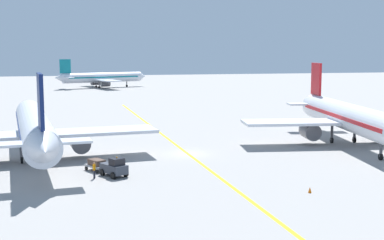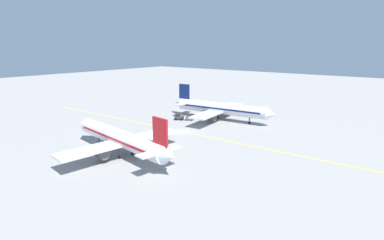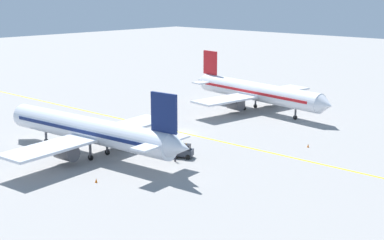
{
  "view_description": "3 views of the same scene",
  "coord_description": "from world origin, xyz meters",
  "px_view_note": "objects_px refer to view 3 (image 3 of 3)",
  "views": [
    {
      "loc": [
        -13.79,
        -63.0,
        12.76
      ],
      "look_at": [
        0.19,
        -1.56,
        4.38
      ],
      "focal_mm": 50.0,
      "sensor_mm": 36.0,
      "label": 1
    },
    {
      "loc": [
        60.93,
        51.01,
        22.88
      ],
      "look_at": [
        -0.18,
        2.96,
        3.76
      ],
      "focal_mm": 28.0,
      "sensor_mm": 36.0,
      "label": 2
    },
    {
      "loc": [
        -61.3,
        -60.0,
        22.68
      ],
      "look_at": [
        1.33,
        -1.24,
        2.11
      ],
      "focal_mm": 50.0,
      "sensor_mm": 36.0,
      "label": 3
    }
  ],
  "objects_px": {
    "airplane_at_gate": "(90,130)",
    "airplane_adjacent_stand": "(256,92)",
    "baggage_cart_trailing": "(161,151)",
    "baggage_tug_dark": "(183,152)",
    "traffic_cone_mid_apron": "(96,180)",
    "traffic_cone_near_nose": "(308,146)",
    "ground_crew_worker": "(175,155)"
  },
  "relations": [
    {
      "from": "airplane_at_gate",
      "to": "baggage_cart_trailing",
      "type": "relative_size",
      "value": 12.04
    },
    {
      "from": "ground_crew_worker",
      "to": "traffic_cone_mid_apron",
      "type": "distance_m",
      "value": 12.6
    },
    {
      "from": "baggage_tug_dark",
      "to": "traffic_cone_mid_apron",
      "type": "bearing_deg",
      "value": 177.2
    },
    {
      "from": "traffic_cone_near_nose",
      "to": "traffic_cone_mid_apron",
      "type": "bearing_deg",
      "value": 160.8
    },
    {
      "from": "traffic_cone_near_nose",
      "to": "traffic_cone_mid_apron",
      "type": "xyz_separation_m",
      "value": [
        -31.1,
        10.83,
        0.0
      ]
    },
    {
      "from": "airplane_adjacent_stand",
      "to": "baggage_cart_trailing",
      "type": "bearing_deg",
      "value": -166.21
    },
    {
      "from": "baggage_cart_trailing",
      "to": "traffic_cone_near_nose",
      "type": "height_order",
      "value": "baggage_cart_trailing"
    },
    {
      "from": "baggage_tug_dark",
      "to": "baggage_cart_trailing",
      "type": "distance_m",
      "value": 3.3
    },
    {
      "from": "baggage_cart_trailing",
      "to": "traffic_cone_mid_apron",
      "type": "xyz_separation_m",
      "value": [
        -12.93,
        -2.16,
        -0.49
      ]
    },
    {
      "from": "airplane_at_gate",
      "to": "baggage_tug_dark",
      "type": "distance_m",
      "value": 13.41
    },
    {
      "from": "baggage_tug_dark",
      "to": "traffic_cone_near_nose",
      "type": "height_order",
      "value": "baggage_tug_dark"
    },
    {
      "from": "airplane_at_gate",
      "to": "ground_crew_worker",
      "type": "bearing_deg",
      "value": -59.71
    },
    {
      "from": "baggage_tug_dark",
      "to": "ground_crew_worker",
      "type": "distance_m",
      "value": 2.07
    },
    {
      "from": "airplane_adjacent_stand",
      "to": "traffic_cone_near_nose",
      "type": "relative_size",
      "value": 64.59
    },
    {
      "from": "traffic_cone_near_nose",
      "to": "baggage_cart_trailing",
      "type": "bearing_deg",
      "value": 144.45
    },
    {
      "from": "baggage_cart_trailing",
      "to": "ground_crew_worker",
      "type": "bearing_deg",
      "value": -96.85
    },
    {
      "from": "airplane_adjacent_stand",
      "to": "baggage_cart_trailing",
      "type": "xyz_separation_m",
      "value": [
        -33.58,
        -8.24,
        -2.95
      ]
    },
    {
      "from": "traffic_cone_near_nose",
      "to": "ground_crew_worker",
      "type": "bearing_deg",
      "value": 152.46
    },
    {
      "from": "airplane_at_gate",
      "to": "traffic_cone_near_nose",
      "type": "bearing_deg",
      "value": -39.35
    },
    {
      "from": "baggage_tug_dark",
      "to": "airplane_adjacent_stand",
      "type": "bearing_deg",
      "value": 19.17
    },
    {
      "from": "airplane_at_gate",
      "to": "traffic_cone_near_nose",
      "type": "xyz_separation_m",
      "value": [
        24.78,
        -20.32,
        -3.43
      ]
    },
    {
      "from": "ground_crew_worker",
      "to": "traffic_cone_mid_apron",
      "type": "xyz_separation_m",
      "value": [
        -12.53,
        1.15,
        -0.63
      ]
    },
    {
      "from": "airplane_at_gate",
      "to": "baggage_tug_dark",
      "type": "relative_size",
      "value": 10.61
    },
    {
      "from": "airplane_adjacent_stand",
      "to": "ground_crew_worker",
      "type": "bearing_deg",
      "value": -161.23
    },
    {
      "from": "airplane_adjacent_stand",
      "to": "traffic_cone_mid_apron",
      "type": "bearing_deg",
      "value": -167.4
    },
    {
      "from": "airplane_adjacent_stand",
      "to": "baggage_tug_dark",
      "type": "bearing_deg",
      "value": -160.83
    },
    {
      "from": "airplane_adjacent_stand",
      "to": "baggage_tug_dark",
      "type": "distance_m",
      "value": 33.94
    },
    {
      "from": "airplane_at_gate",
      "to": "baggage_cart_trailing",
      "type": "distance_m",
      "value": 10.3
    },
    {
      "from": "baggage_tug_dark",
      "to": "ground_crew_worker",
      "type": "relative_size",
      "value": 1.99
    },
    {
      "from": "airplane_adjacent_stand",
      "to": "baggage_cart_trailing",
      "type": "relative_size",
      "value": 12.03
    },
    {
      "from": "airplane_at_gate",
      "to": "airplane_adjacent_stand",
      "type": "distance_m",
      "value": 40.2
    },
    {
      "from": "airplane_adjacent_stand",
      "to": "baggage_tug_dark",
      "type": "xyz_separation_m",
      "value": [
        -31.95,
        -11.11,
        -2.81
      ]
    }
  ]
}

